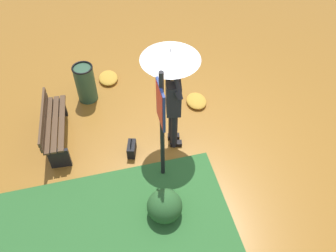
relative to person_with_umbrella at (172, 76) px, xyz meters
The scene contains 10 objects.
ground_plane 1.57m from the person_with_umbrella, 118.64° to the right, with size 18.00×18.00×0.00m, color #9E6623.
person_with_umbrella is the anchor object (origin of this frame).
info_sign_post 0.83m from the person_with_umbrella, 155.12° to the left, with size 0.44×0.07×2.30m.
handbag 1.63m from the person_with_umbrella, 101.68° to the left, with size 0.33×0.22×0.37m.
park_bench 2.44m from the person_with_umbrella, 76.86° to the left, with size 1.40×0.46×0.75m.
trash_bin 2.36m from the person_with_umbrella, 43.23° to the left, with size 0.42×0.42×0.83m.
shrub_cluster 2.04m from the person_with_umbrella, 162.27° to the left, with size 0.62×0.56×0.50m.
leaf_pile_near_person 2.76m from the person_with_umbrella, 16.48° to the right, with size 0.60×0.48×0.13m.
leaf_pile_by_bench 2.66m from the person_with_umbrella, 25.07° to the left, with size 0.52×0.41×0.11m.
leaf_pile_far_path 1.87m from the person_with_umbrella, 42.37° to the right, with size 0.51×0.40×0.11m.
Camera 1 is at (-4.23, 1.33, 5.33)m, focal length 38.96 mm.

